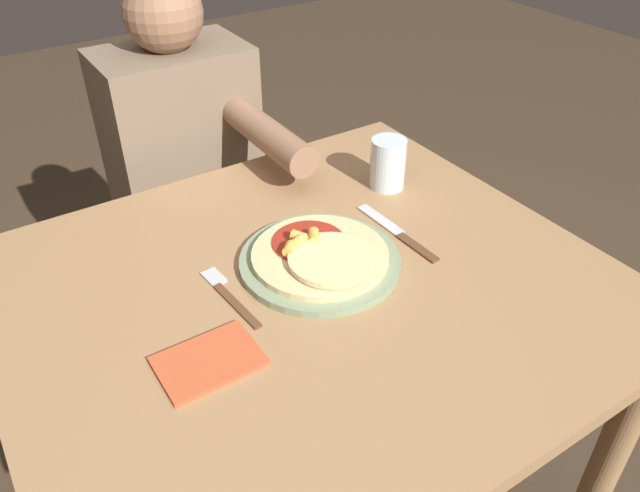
{
  "coord_description": "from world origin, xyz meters",
  "views": [
    {
      "loc": [
        -0.43,
        -0.69,
        1.45
      ],
      "look_at": [
        0.05,
        0.04,
        0.82
      ],
      "focal_mm": 35.0,
      "sensor_mm": 36.0,
      "label": 1
    }
  ],
  "objects_px": {
    "fork": "(227,294)",
    "knife": "(398,233)",
    "drinking_glass": "(388,164)",
    "dining_table": "(309,338)",
    "person_diner": "(188,174)",
    "pizza": "(321,255)",
    "plate": "(320,261)"
  },
  "relations": [
    {
      "from": "fork",
      "to": "plate",
      "type": "bearing_deg",
      "value": -5.01
    },
    {
      "from": "plate",
      "to": "fork",
      "type": "relative_size",
      "value": 1.61
    },
    {
      "from": "pizza",
      "to": "knife",
      "type": "xyz_separation_m",
      "value": [
        0.17,
        0.0,
        -0.02
      ]
    },
    {
      "from": "plate",
      "to": "fork",
      "type": "height_order",
      "value": "plate"
    },
    {
      "from": "drinking_glass",
      "to": "fork",
      "type": "bearing_deg",
      "value": -162.88
    },
    {
      "from": "dining_table",
      "to": "knife",
      "type": "bearing_deg",
      "value": 8.52
    },
    {
      "from": "drinking_glass",
      "to": "person_diner",
      "type": "height_order",
      "value": "person_diner"
    },
    {
      "from": "person_diner",
      "to": "fork",
      "type": "bearing_deg",
      "value": -106.26
    },
    {
      "from": "drinking_glass",
      "to": "person_diner",
      "type": "xyz_separation_m",
      "value": [
        -0.27,
        0.46,
        -0.16
      ]
    },
    {
      "from": "dining_table",
      "to": "plate",
      "type": "relative_size",
      "value": 3.51
    },
    {
      "from": "knife",
      "to": "person_diner",
      "type": "xyz_separation_m",
      "value": [
        -0.17,
        0.62,
        -0.11
      ]
    },
    {
      "from": "dining_table",
      "to": "drinking_glass",
      "type": "height_order",
      "value": "drinking_glass"
    },
    {
      "from": "drinking_glass",
      "to": "person_diner",
      "type": "distance_m",
      "value": 0.56
    },
    {
      "from": "pizza",
      "to": "fork",
      "type": "height_order",
      "value": "pizza"
    },
    {
      "from": "fork",
      "to": "drinking_glass",
      "type": "relative_size",
      "value": 1.65
    },
    {
      "from": "pizza",
      "to": "knife",
      "type": "height_order",
      "value": "pizza"
    },
    {
      "from": "fork",
      "to": "knife",
      "type": "height_order",
      "value": "same"
    },
    {
      "from": "plate",
      "to": "knife",
      "type": "distance_m",
      "value": 0.17
    },
    {
      "from": "pizza",
      "to": "drinking_glass",
      "type": "bearing_deg",
      "value": 30.29
    },
    {
      "from": "plate",
      "to": "pizza",
      "type": "distance_m",
      "value": 0.02
    },
    {
      "from": "fork",
      "to": "knife",
      "type": "distance_m",
      "value": 0.35
    },
    {
      "from": "drinking_glass",
      "to": "dining_table",
      "type": "bearing_deg",
      "value": -149.28
    },
    {
      "from": "plate",
      "to": "fork",
      "type": "bearing_deg",
      "value": 174.99
    },
    {
      "from": "fork",
      "to": "dining_table",
      "type": "bearing_deg",
      "value": -21.87
    },
    {
      "from": "plate",
      "to": "person_diner",
      "type": "relative_size",
      "value": 0.25
    },
    {
      "from": "fork",
      "to": "drinking_glass",
      "type": "xyz_separation_m",
      "value": [
        0.44,
        0.14,
        0.05
      ]
    },
    {
      "from": "plate",
      "to": "knife",
      "type": "bearing_deg",
      "value": -0.76
    },
    {
      "from": "plate",
      "to": "person_diner",
      "type": "distance_m",
      "value": 0.62
    },
    {
      "from": "dining_table",
      "to": "knife",
      "type": "height_order",
      "value": "knife"
    },
    {
      "from": "knife",
      "to": "person_diner",
      "type": "distance_m",
      "value": 0.65
    },
    {
      "from": "dining_table",
      "to": "fork",
      "type": "xyz_separation_m",
      "value": [
        -0.13,
        0.05,
        0.13
      ]
    },
    {
      "from": "plate",
      "to": "person_diner",
      "type": "height_order",
      "value": "person_diner"
    }
  ]
}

